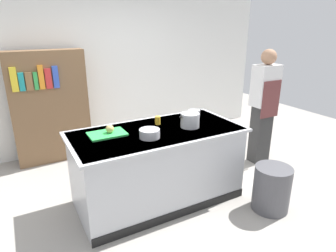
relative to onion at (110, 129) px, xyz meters
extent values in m
plane|color=#9E9991|center=(0.51, -0.14, -0.96)|extent=(10.00, 10.00, 0.00)
cube|color=white|center=(0.51, 1.96, 0.54)|extent=(6.40, 0.12, 3.00)
cube|color=#B7BABF|center=(0.51, -0.14, -0.51)|extent=(1.90, 0.90, 0.90)
cube|color=#B7BABF|center=(0.51, -0.14, -0.08)|extent=(1.98, 0.98, 0.03)
cube|color=black|center=(0.51, -0.59, -0.91)|extent=(1.90, 0.01, 0.10)
cube|color=green|center=(-0.03, 0.00, -0.05)|extent=(0.40, 0.28, 0.02)
sphere|color=tan|center=(0.00, 0.00, 0.00)|extent=(0.09, 0.09, 0.09)
cylinder|color=#B7BABF|center=(0.90, -0.22, 0.02)|extent=(0.22, 0.22, 0.17)
cube|color=black|center=(0.78, -0.22, 0.08)|extent=(0.04, 0.02, 0.01)
cube|color=black|center=(1.03, -0.22, 0.08)|extent=(0.04, 0.02, 0.01)
cylinder|color=#99999E|center=(1.15, 0.07, -0.01)|extent=(0.15, 0.15, 0.10)
cube|color=black|center=(1.06, 0.07, 0.02)|extent=(0.04, 0.02, 0.01)
cube|color=black|center=(1.24, 0.07, 0.02)|extent=(0.04, 0.02, 0.01)
cylinder|color=#B7BABF|center=(0.34, -0.30, -0.02)|extent=(0.22, 0.22, 0.09)
cylinder|color=yellow|center=(0.61, 0.05, -0.01)|extent=(0.07, 0.07, 0.10)
cylinder|color=#4C4C51|center=(1.56, -0.95, -0.70)|extent=(0.42, 0.42, 0.53)
cube|color=#303030|center=(2.39, 0.06, -0.51)|extent=(0.28, 0.20, 0.90)
cube|color=silver|center=(2.39, 0.06, 0.24)|extent=(0.38, 0.24, 0.60)
sphere|color=#A87A5B|center=(2.39, 0.06, 0.65)|extent=(0.22, 0.22, 0.22)
cube|color=brown|center=(2.39, -0.07, 0.06)|extent=(0.34, 0.02, 0.54)
cube|color=brown|center=(-0.39, 1.66, -0.11)|extent=(1.10, 0.28, 1.70)
cube|color=yellow|center=(-0.82, 1.50, 0.37)|extent=(0.08, 0.03, 0.33)
cube|color=teal|center=(-0.73, 1.50, 0.33)|extent=(0.07, 0.03, 0.25)
cube|color=brown|center=(-0.64, 1.50, 0.33)|extent=(0.09, 0.03, 0.25)
cube|color=green|center=(-0.55, 1.50, 0.33)|extent=(0.05, 0.03, 0.25)
cube|color=orange|center=(-0.48, 1.50, 0.38)|extent=(0.07, 0.03, 0.34)
cube|color=red|center=(-0.39, 1.50, 0.35)|extent=(0.09, 0.03, 0.28)
cube|color=#3351B7|center=(-0.29, 1.50, 0.37)|extent=(0.08, 0.03, 0.31)
camera|label=1|loc=(-0.88, -2.92, 1.08)|focal=31.09mm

